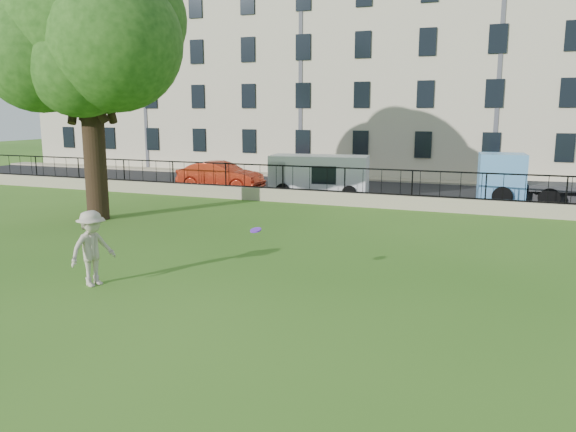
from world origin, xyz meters
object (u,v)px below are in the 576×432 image
at_px(red_sedan, 220,176).
at_px(blue_truck, 542,180).
at_px(white_van, 319,176).
at_px(man, 92,248).
at_px(tree, 85,31).
at_px(frisbee, 256,230).

height_order(red_sedan, blue_truck, blue_truck).
bearing_deg(red_sedan, white_van, -90.75).
distance_m(man, blue_truck, 20.19).
height_order(tree, man, tree).
distance_m(red_sedan, white_van, 5.59).
distance_m(tree, man, 11.07).
bearing_deg(frisbee, man, -162.24).
height_order(man, red_sedan, man).
xyz_separation_m(red_sedan, white_van, (5.58, 0.00, 0.25)).
bearing_deg(tree, man, -50.55).
bearing_deg(tree, frisbee, -31.31).
bearing_deg(frisbee, tree, 148.69).
xyz_separation_m(tree, man, (5.81, -7.06, -6.23)).
bearing_deg(blue_truck, red_sedan, 177.66).
bearing_deg(red_sedan, tree, 174.60).
height_order(tree, frisbee, tree).
xyz_separation_m(tree, red_sedan, (0.73, 9.01, -6.39)).
bearing_deg(white_van, frisbee, -85.32).
bearing_deg(red_sedan, blue_truck, -87.14).
bearing_deg(tree, white_van, 54.99).
bearing_deg(man, white_van, 14.08).
xyz_separation_m(man, blue_truck, (10.78, 17.08, 0.22)).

